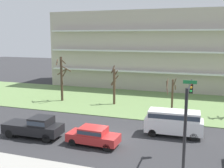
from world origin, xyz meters
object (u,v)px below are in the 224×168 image
at_px(tree_left, 114,85).
at_px(traffic_signal_mast, 188,112).
at_px(sedan_red_near_left, 93,135).
at_px(tree_center, 172,93).
at_px(pickup_black_center_left, 35,126).
at_px(van_white_center_right, 174,121).
at_px(tree_far_left, 62,77).

height_order(tree_left, traffic_signal_mast, traffic_signal_mast).
distance_m(sedan_red_near_left, traffic_signal_mast, 8.78).
bearing_deg(tree_center, pickup_black_center_left, -128.65).
relative_size(sedan_red_near_left, traffic_signal_mast, 0.72).
xyz_separation_m(tree_left, sedan_red_near_left, (2.73, -13.79, -1.76)).
xyz_separation_m(tree_left, van_white_center_right, (8.86, -9.29, -1.24)).
bearing_deg(tree_center, traffic_signal_mast, -80.19).
relative_size(tree_left, van_white_center_right, 1.00).
bearing_deg(tree_left, tree_center, -3.85).
bearing_deg(van_white_center_right, sedan_red_near_left, 34.03).
height_order(sedan_red_near_left, pickup_black_center_left, pickup_black_center_left).
height_order(tree_left, tree_center, tree_left).
relative_size(tree_center, sedan_red_near_left, 0.92).
relative_size(sedan_red_near_left, van_white_center_right, 0.85).
xyz_separation_m(tree_far_left, pickup_black_center_left, (4.61, -13.30, -2.45)).
distance_m(sedan_red_near_left, pickup_black_center_left, 5.69).
bearing_deg(sedan_red_near_left, traffic_signal_mast, -16.78).
xyz_separation_m(tree_far_left, sedan_red_near_left, (10.31, -13.31, -2.60)).
bearing_deg(tree_far_left, pickup_black_center_left, -70.86).
height_order(tree_far_left, traffic_signal_mast, tree_far_left).
relative_size(tree_center, van_white_center_right, 0.77).
relative_size(tree_left, sedan_red_near_left, 1.19).
height_order(pickup_black_center_left, traffic_signal_mast, traffic_signal_mast).
height_order(tree_far_left, sedan_red_near_left, tree_far_left).
xyz_separation_m(tree_left, pickup_black_center_left, (-2.97, -13.78, -1.62)).
bearing_deg(pickup_black_center_left, tree_center, 49.60).
relative_size(tree_far_left, sedan_red_near_left, 1.41).
bearing_deg(tree_far_left, sedan_red_near_left, -52.24).
bearing_deg(van_white_center_right, tree_center, -84.31).
relative_size(tree_far_left, tree_center, 1.54).
xyz_separation_m(pickup_black_center_left, van_white_center_right, (11.83, 4.49, 0.38)).
bearing_deg(traffic_signal_mast, sedan_red_near_left, 161.19).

